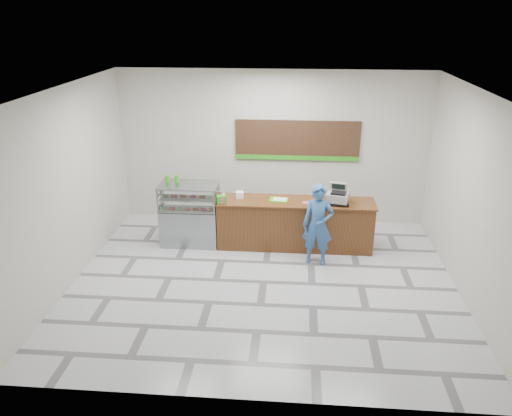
# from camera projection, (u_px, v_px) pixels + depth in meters

# --- Properties ---
(floor) EXTENTS (7.00, 7.00, 0.00)m
(floor) POSITION_uv_depth(u_px,v_px,m) (264.00, 282.00, 9.23)
(floor) COLOR silver
(floor) RESTS_ON ground
(back_wall) EXTENTS (7.00, 0.00, 7.00)m
(back_wall) POSITION_uv_depth(u_px,v_px,m) (273.00, 148.00, 11.35)
(back_wall) COLOR beige
(back_wall) RESTS_ON floor
(ceiling) EXTENTS (7.00, 7.00, 0.00)m
(ceiling) POSITION_uv_depth(u_px,v_px,m) (265.00, 90.00, 7.92)
(ceiling) COLOR silver
(ceiling) RESTS_ON back_wall
(sales_counter) EXTENTS (3.26, 0.76, 1.03)m
(sales_counter) POSITION_uv_depth(u_px,v_px,m) (295.00, 224.00, 10.43)
(sales_counter) COLOR brown
(sales_counter) RESTS_ON floor
(display_case) EXTENTS (1.22, 0.72, 1.33)m
(display_case) POSITION_uv_depth(u_px,v_px,m) (190.00, 213.00, 10.54)
(display_case) COLOR gray
(display_case) RESTS_ON floor
(menu_board) EXTENTS (2.80, 0.06, 0.90)m
(menu_board) POSITION_uv_depth(u_px,v_px,m) (297.00, 141.00, 11.20)
(menu_board) COLOR black
(menu_board) RESTS_ON back_wall
(cash_register) EXTENTS (0.51, 0.53, 0.40)m
(cash_register) POSITION_uv_depth(u_px,v_px,m) (338.00, 196.00, 10.08)
(cash_register) COLOR black
(cash_register) RESTS_ON sales_counter
(card_terminal) EXTENTS (0.09, 0.17, 0.04)m
(card_terminal) POSITION_uv_depth(u_px,v_px,m) (343.00, 203.00, 10.07)
(card_terminal) COLOR black
(card_terminal) RESTS_ON sales_counter
(serving_tray) EXTENTS (0.40, 0.31, 0.02)m
(serving_tray) POSITION_uv_depth(u_px,v_px,m) (279.00, 200.00, 10.28)
(serving_tray) COLOR #50D210
(serving_tray) RESTS_ON sales_counter
(napkin_box) EXTENTS (0.18, 0.18, 0.13)m
(napkin_box) POSITION_uv_depth(u_px,v_px,m) (240.00, 195.00, 10.38)
(napkin_box) COLOR white
(napkin_box) RESTS_ON sales_counter
(straw_cup) EXTENTS (0.07, 0.07, 0.11)m
(straw_cup) POSITION_uv_depth(u_px,v_px,m) (223.00, 196.00, 10.37)
(straw_cup) COLOR silver
(straw_cup) RESTS_ON sales_counter
(promo_box) EXTENTS (0.22, 0.18, 0.17)m
(promo_box) POSITION_uv_depth(u_px,v_px,m) (221.00, 200.00, 10.08)
(promo_box) COLOR #2E991A
(promo_box) RESTS_ON sales_counter
(donut_decal) EXTENTS (0.15, 0.15, 0.00)m
(donut_decal) POSITION_uv_depth(u_px,v_px,m) (306.00, 202.00, 10.16)
(donut_decal) COLOR #D95170
(donut_decal) RESTS_ON sales_counter
(green_cup_left) EXTENTS (0.09, 0.09, 0.14)m
(green_cup_left) POSITION_uv_depth(u_px,v_px,m) (168.00, 179.00, 10.40)
(green_cup_left) COLOR #2E991A
(green_cup_left) RESTS_ON display_case
(green_cup_right) EXTENTS (0.09, 0.09, 0.14)m
(green_cup_right) POSITION_uv_depth(u_px,v_px,m) (177.00, 179.00, 10.42)
(green_cup_right) COLOR #2E991A
(green_cup_right) RESTS_ON display_case
(customer) EXTENTS (0.64, 0.47, 1.63)m
(customer) POSITION_uv_depth(u_px,v_px,m) (318.00, 225.00, 9.66)
(customer) COLOR #2D5992
(customer) RESTS_ON floor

